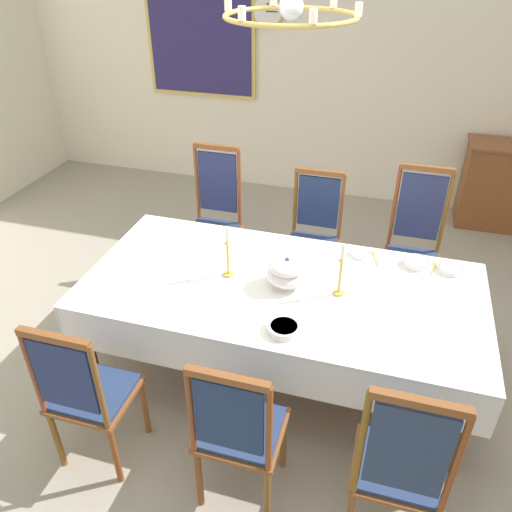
# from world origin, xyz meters

# --- Properties ---
(ground) EXTENTS (7.63, 5.84, 0.04)m
(ground) POSITION_xyz_m (0.00, 0.00, -0.02)
(ground) COLOR gray
(back_wall) EXTENTS (7.63, 0.08, 3.05)m
(back_wall) POSITION_xyz_m (0.00, 2.96, 1.53)
(back_wall) COLOR silver
(back_wall) RESTS_ON ground
(dining_table) EXTENTS (2.58, 1.24, 0.76)m
(dining_table) POSITION_xyz_m (0.00, -0.13, 0.69)
(dining_table) COLOR brown
(dining_table) RESTS_ON ground
(tablecloth) EXTENTS (2.60, 1.26, 0.31)m
(tablecloth) POSITION_xyz_m (0.00, -0.13, 0.69)
(tablecloth) COLOR white
(tablecloth) RESTS_ON dining_table
(chair_south_a) EXTENTS (0.44, 0.42, 1.08)m
(chair_south_a) POSITION_xyz_m (-0.86, -1.15, 0.56)
(chair_south_a) COLOR brown
(chair_south_a) RESTS_ON ground
(chair_north_a) EXTENTS (0.44, 0.42, 1.21)m
(chair_north_a) POSITION_xyz_m (-0.86, 0.90, 0.60)
(chair_north_a) COLOR brown
(chair_north_a) RESTS_ON ground
(chair_south_b) EXTENTS (0.44, 0.42, 1.07)m
(chair_south_b) POSITION_xyz_m (0.03, -1.15, 0.56)
(chair_south_b) COLOR brown
(chair_south_b) RESTS_ON ground
(chair_north_b) EXTENTS (0.44, 0.42, 1.09)m
(chair_north_b) POSITION_xyz_m (0.03, 0.89, 0.56)
(chair_north_b) COLOR brown
(chair_north_b) RESTS_ON ground
(chair_south_c) EXTENTS (0.44, 0.42, 1.17)m
(chair_south_c) POSITION_xyz_m (0.83, -1.16, 0.59)
(chair_south_c) COLOR brown
(chair_south_c) RESTS_ON ground
(chair_north_c) EXTENTS (0.44, 0.42, 1.22)m
(chair_north_c) POSITION_xyz_m (0.83, 0.90, 0.61)
(chair_north_c) COLOR brown
(chair_north_c) RESTS_ON ground
(soup_tureen) EXTENTS (0.26, 0.26, 0.21)m
(soup_tureen) POSITION_xyz_m (0.03, -0.13, 0.86)
(soup_tureen) COLOR silver
(soup_tureen) RESTS_ON tablecloth
(candlestick_west) EXTENTS (0.07, 0.07, 0.37)m
(candlestick_west) POSITION_xyz_m (-0.37, -0.13, 0.91)
(candlestick_west) COLOR gold
(candlestick_west) RESTS_ON tablecloth
(candlestick_east) EXTENTS (0.07, 0.07, 0.37)m
(candlestick_east) POSITION_xyz_m (0.37, -0.13, 0.91)
(candlestick_east) COLOR gold
(candlestick_east) RESTS_ON tablecloth
(bowl_near_left) EXTENTS (0.14, 0.14, 0.03)m
(bowl_near_left) POSITION_xyz_m (0.45, 0.37, 0.78)
(bowl_near_left) COLOR silver
(bowl_near_left) RESTS_ON tablecloth
(bowl_near_right) EXTENTS (0.18, 0.18, 0.04)m
(bowl_near_right) POSITION_xyz_m (0.84, 0.35, 0.78)
(bowl_near_right) COLOR silver
(bowl_near_right) RESTS_ON tablecloth
(bowl_far_left) EXTENTS (0.17, 0.17, 0.04)m
(bowl_far_left) POSITION_xyz_m (1.06, 0.34, 0.78)
(bowl_far_left) COLOR silver
(bowl_far_left) RESTS_ON tablecloth
(bowl_far_right) EXTENTS (0.19, 0.19, 0.04)m
(bowl_far_right) POSITION_xyz_m (0.12, -0.58, 0.79)
(bowl_far_right) COLOR silver
(bowl_far_right) RESTS_ON tablecloth
(spoon_primary) EXTENTS (0.07, 0.17, 0.01)m
(spoon_primary) POSITION_xyz_m (0.54, 0.39, 0.76)
(spoon_primary) COLOR gold
(spoon_primary) RESTS_ON tablecloth
(spoon_secondary) EXTENTS (0.05, 0.18, 0.01)m
(spoon_secondary) POSITION_xyz_m (0.96, 0.37, 0.76)
(spoon_secondary) COLOR gold
(spoon_secondary) RESTS_ON tablecloth
(mounted_clock) EXTENTS (0.33, 0.06, 0.33)m
(mounted_clock) POSITION_xyz_m (-0.93, 2.89, 2.00)
(mounted_clock) COLOR #D1B251
(framed_painting) EXTENTS (1.28, 0.05, 1.33)m
(framed_painting) POSITION_xyz_m (-1.71, 2.90, 1.73)
(framed_painting) COLOR #D1B251
(chandelier) EXTENTS (0.68, 0.67, 0.66)m
(chandelier) POSITION_xyz_m (-0.00, -0.13, 2.37)
(chandelier) COLOR gold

